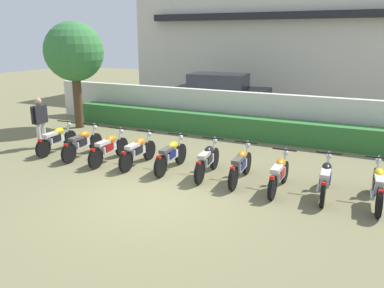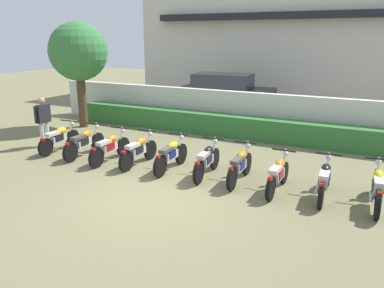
{
  "view_description": "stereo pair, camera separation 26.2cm",
  "coord_description": "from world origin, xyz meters",
  "px_view_note": "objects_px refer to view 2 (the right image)",
  "views": [
    {
      "loc": [
        4.46,
        -7.2,
        3.66
      ],
      "look_at": [
        0.0,
        2.11,
        0.77
      ],
      "focal_mm": 36.38,
      "sensor_mm": 36.0,
      "label": 1
    },
    {
      "loc": [
        4.7,
        -7.09,
        3.66
      ],
      "look_at": [
        0.0,
        2.11,
        0.77
      ],
      "focal_mm": 36.38,
      "sensor_mm": 36.0,
      "label": 2
    }
  ],
  "objects_px": {
    "parked_car": "(226,94)",
    "motorcycle_in_row_7": "(278,174)",
    "motorcycle_in_row_4": "(171,155)",
    "motorcycle_in_row_9": "(377,187)",
    "motorcycle_in_row_1": "(84,142)",
    "motorcycle_in_row_3": "(138,150)",
    "inspector_person": "(43,118)",
    "motorcycle_in_row_8": "(324,180)",
    "motorcycle_in_row_2": "(110,147)",
    "motorcycle_in_row_5": "(207,160)",
    "motorcycle_in_row_6": "(240,165)",
    "tree_near_inspector": "(78,52)",
    "motorcycle_in_row_0": "(59,138)"
  },
  "relations": [
    {
      "from": "parked_car",
      "to": "motorcycle_in_row_7",
      "type": "relative_size",
      "value": 2.58
    },
    {
      "from": "motorcycle_in_row_4",
      "to": "motorcycle_in_row_9",
      "type": "xyz_separation_m",
      "value": [
        5.25,
        -0.04,
        0.01
      ]
    },
    {
      "from": "motorcycle_in_row_1",
      "to": "motorcycle_in_row_3",
      "type": "xyz_separation_m",
      "value": [
        2.02,
        0.04,
        -0.0
      ]
    },
    {
      "from": "motorcycle_in_row_1",
      "to": "inspector_person",
      "type": "height_order",
      "value": "inspector_person"
    },
    {
      "from": "parked_car",
      "to": "motorcycle_in_row_8",
      "type": "distance_m",
      "value": 10.49
    },
    {
      "from": "motorcycle_in_row_2",
      "to": "motorcycle_in_row_5",
      "type": "xyz_separation_m",
      "value": [
        3.12,
        0.17,
        0.0
      ]
    },
    {
      "from": "motorcycle_in_row_3",
      "to": "motorcycle_in_row_7",
      "type": "bearing_deg",
      "value": -92.15
    },
    {
      "from": "motorcycle_in_row_6",
      "to": "motorcycle_in_row_7",
      "type": "distance_m",
      "value": 1.05
    },
    {
      "from": "motorcycle_in_row_2",
      "to": "motorcycle_in_row_5",
      "type": "distance_m",
      "value": 3.12
    },
    {
      "from": "tree_near_inspector",
      "to": "motorcycle_in_row_2",
      "type": "height_order",
      "value": "tree_near_inspector"
    },
    {
      "from": "motorcycle_in_row_1",
      "to": "motorcycle_in_row_3",
      "type": "distance_m",
      "value": 2.02
    },
    {
      "from": "motorcycle_in_row_1",
      "to": "motorcycle_in_row_5",
      "type": "bearing_deg",
      "value": -92.32
    },
    {
      "from": "inspector_person",
      "to": "motorcycle_in_row_3",
      "type": "bearing_deg",
      "value": -2.99
    },
    {
      "from": "motorcycle_in_row_3",
      "to": "motorcycle_in_row_9",
      "type": "xyz_separation_m",
      "value": [
        6.31,
        0.01,
        0.01
      ]
    },
    {
      "from": "motorcycle_in_row_8",
      "to": "motorcycle_in_row_4",
      "type": "bearing_deg",
      "value": 85.87
    },
    {
      "from": "motorcycle_in_row_5",
      "to": "motorcycle_in_row_8",
      "type": "bearing_deg",
      "value": -96.29
    },
    {
      "from": "motorcycle_in_row_0",
      "to": "motorcycle_in_row_6",
      "type": "distance_m",
      "value": 6.21
    },
    {
      "from": "motorcycle_in_row_4",
      "to": "motorcycle_in_row_8",
      "type": "xyz_separation_m",
      "value": [
        4.14,
        -0.05,
        -0.01
      ]
    },
    {
      "from": "tree_near_inspector",
      "to": "motorcycle_in_row_0",
      "type": "xyz_separation_m",
      "value": [
        1.79,
        -3.11,
        -2.57
      ]
    },
    {
      "from": "motorcycle_in_row_6",
      "to": "inspector_person",
      "type": "bearing_deg",
      "value": 86.17
    },
    {
      "from": "inspector_person",
      "to": "motorcycle_in_row_4",
      "type": "bearing_deg",
      "value": -1.83
    },
    {
      "from": "motorcycle_in_row_2",
      "to": "motorcycle_in_row_9",
      "type": "distance_m",
      "value": 7.27
    },
    {
      "from": "motorcycle_in_row_0",
      "to": "motorcycle_in_row_9",
      "type": "xyz_separation_m",
      "value": [
        9.42,
        0.01,
        0.02
      ]
    },
    {
      "from": "motorcycle_in_row_3",
      "to": "motorcycle_in_row_5",
      "type": "xyz_separation_m",
      "value": [
        2.16,
        0.07,
        0.0
      ]
    },
    {
      "from": "tree_near_inspector",
      "to": "motorcycle_in_row_3",
      "type": "height_order",
      "value": "tree_near_inspector"
    },
    {
      "from": "motorcycle_in_row_3",
      "to": "motorcycle_in_row_5",
      "type": "height_order",
      "value": "motorcycle_in_row_5"
    },
    {
      "from": "parked_car",
      "to": "motorcycle_in_row_4",
      "type": "xyz_separation_m",
      "value": [
        1.87,
        -8.54,
        -0.49
      ]
    },
    {
      "from": "tree_near_inspector",
      "to": "motorcycle_in_row_9",
      "type": "height_order",
      "value": "tree_near_inspector"
    },
    {
      "from": "motorcycle_in_row_0",
      "to": "motorcycle_in_row_5",
      "type": "xyz_separation_m",
      "value": [
        5.27,
        0.07,
        0.01
      ]
    },
    {
      "from": "motorcycle_in_row_2",
      "to": "motorcycle_in_row_4",
      "type": "bearing_deg",
      "value": -87.4
    },
    {
      "from": "tree_near_inspector",
      "to": "inspector_person",
      "type": "distance_m",
      "value": 3.65
    },
    {
      "from": "motorcycle_in_row_0",
      "to": "motorcycle_in_row_8",
      "type": "bearing_deg",
      "value": -93.57
    },
    {
      "from": "motorcycle_in_row_1",
      "to": "motorcycle_in_row_8",
      "type": "height_order",
      "value": "motorcycle_in_row_1"
    },
    {
      "from": "tree_near_inspector",
      "to": "motorcycle_in_row_1",
      "type": "height_order",
      "value": "tree_near_inspector"
    },
    {
      "from": "motorcycle_in_row_5",
      "to": "motorcycle_in_row_6",
      "type": "distance_m",
      "value": 0.94
    },
    {
      "from": "tree_near_inspector",
      "to": "inspector_person",
      "type": "bearing_deg",
      "value": -72.42
    },
    {
      "from": "parked_car",
      "to": "motorcycle_in_row_0",
      "type": "bearing_deg",
      "value": -108.99
    },
    {
      "from": "motorcycle_in_row_5",
      "to": "motorcycle_in_row_3",
      "type": "bearing_deg",
      "value": 87.03
    },
    {
      "from": "motorcycle_in_row_3",
      "to": "motorcycle_in_row_7",
      "type": "relative_size",
      "value": 1.03
    },
    {
      "from": "motorcycle_in_row_0",
      "to": "motorcycle_in_row_6",
      "type": "relative_size",
      "value": 0.99
    },
    {
      "from": "motorcycle_in_row_3",
      "to": "motorcycle_in_row_4",
      "type": "distance_m",
      "value": 1.06
    },
    {
      "from": "tree_near_inspector",
      "to": "motorcycle_in_row_3",
      "type": "xyz_separation_m",
      "value": [
        4.89,
        -3.11,
        -2.57
      ]
    },
    {
      "from": "tree_near_inspector",
      "to": "motorcycle_in_row_0",
      "type": "height_order",
      "value": "tree_near_inspector"
    },
    {
      "from": "motorcycle_in_row_1",
      "to": "motorcycle_in_row_2",
      "type": "height_order",
      "value": "motorcycle_in_row_1"
    },
    {
      "from": "motorcycle_in_row_4",
      "to": "motorcycle_in_row_0",
      "type": "bearing_deg",
      "value": 89.14
    },
    {
      "from": "motorcycle_in_row_5",
      "to": "motorcycle_in_row_2",
      "type": "bearing_deg",
      "value": 88.31
    },
    {
      "from": "motorcycle_in_row_3",
      "to": "motorcycle_in_row_6",
      "type": "relative_size",
      "value": 0.98
    },
    {
      "from": "parked_car",
      "to": "motorcycle_in_row_5",
      "type": "xyz_separation_m",
      "value": [
        2.96,
        -8.51,
        -0.49
      ]
    },
    {
      "from": "motorcycle_in_row_6",
      "to": "tree_near_inspector",
      "type": "bearing_deg",
      "value": 66.51
    },
    {
      "from": "tree_near_inspector",
      "to": "motorcycle_in_row_4",
      "type": "distance_m",
      "value": 7.17
    }
  ]
}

